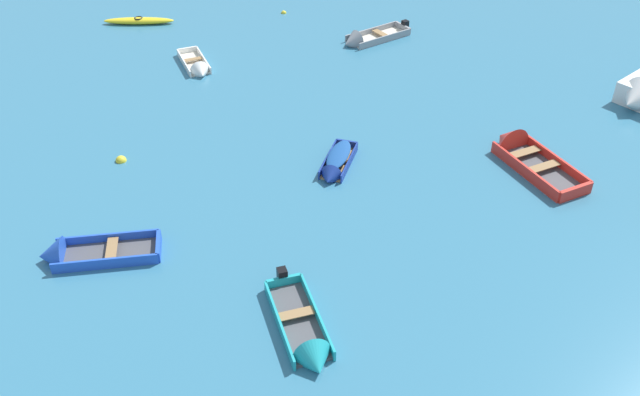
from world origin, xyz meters
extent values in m
cube|color=#4C4C51|center=(-5.75, 20.65, 0.05)|extent=(3.27, 2.25, 0.10)
cube|color=blue|center=(-5.51, 20.09, 0.19)|extent=(2.98, 1.32, 0.38)
cube|color=blue|center=(-5.99, 21.21, 0.19)|extent=(2.98, 1.32, 0.38)
cube|color=blue|center=(-4.28, 21.28, 0.19)|extent=(0.58, 1.15, 0.38)
cone|color=blue|center=(-7.29, 20.00, 0.21)|extent=(1.13, 1.36, 1.17)
cube|color=#937047|center=(-5.60, 20.72, 0.27)|extent=(0.73, 1.13, 0.03)
cube|color=beige|center=(-8.42, 33.98, 0.04)|extent=(2.20, 2.51, 0.08)
cube|color=white|center=(-8.04, 34.26, 0.16)|extent=(1.60, 2.10, 0.31)
cube|color=white|center=(-8.80, 33.69, 0.16)|extent=(1.60, 2.10, 0.31)
cube|color=white|center=(-9.20, 35.01, 0.16)|extent=(0.80, 0.63, 0.31)
cone|color=white|center=(-7.61, 32.90, 0.17)|extent=(1.08, 1.02, 0.91)
cube|color=#937047|center=(-8.50, 34.08, 0.22)|extent=(0.84, 0.72, 0.03)
cube|color=#4C4C51|center=(0.86, 19.36, 0.05)|extent=(2.49, 3.13, 0.09)
cube|color=teal|center=(1.33, 19.65, 0.18)|extent=(1.74, 2.73, 0.37)
cube|color=teal|center=(0.39, 19.06, 0.18)|extent=(1.74, 2.73, 0.37)
cube|color=teal|center=(0.02, 20.70, 0.18)|extent=(0.97, 0.67, 0.37)
cone|color=teal|center=(1.74, 17.95, 0.20)|extent=(1.28, 1.18, 1.05)
cube|color=#937047|center=(0.77, 19.50, 0.26)|extent=(1.01, 0.80, 0.03)
cube|color=black|center=(-0.05, 20.81, 0.31)|extent=(0.40, 0.40, 0.51)
cube|color=beige|center=(-0.63, 39.08, 0.04)|extent=(2.84, 3.04, 0.09)
cube|color=gray|center=(-0.19, 38.70, 0.17)|extent=(2.17, 2.49, 0.34)
cube|color=gray|center=(-1.06, 39.45, 0.17)|extent=(2.17, 2.49, 0.34)
cube|color=gray|center=(0.43, 40.30, 0.17)|extent=(0.92, 0.82, 0.34)
cone|color=gray|center=(-1.73, 37.81, 0.19)|extent=(1.31, 1.28, 1.10)
cube|color=#937047|center=(-0.52, 39.20, 0.24)|extent=(0.99, 0.93, 0.03)
cube|color=black|center=(0.52, 40.40, 0.29)|extent=(0.42, 0.42, 0.48)
cube|color=#99754C|center=(0.09, 27.49, 0.04)|extent=(0.86, 2.29, 0.08)
cube|color=navy|center=(0.50, 27.48, 0.17)|extent=(0.14, 2.36, 0.34)
cube|color=navy|center=(-0.33, 27.51, 0.17)|extent=(0.14, 2.36, 0.34)
cube|color=navy|center=(0.13, 28.67, 0.17)|extent=(0.82, 0.12, 0.34)
cone|color=navy|center=(0.04, 26.26, 0.19)|extent=(0.82, 0.57, 0.80)
cube|color=#937047|center=(0.09, 27.61, 0.24)|extent=(0.75, 0.27, 0.03)
ellipsoid|color=#19478C|center=(0.09, 27.49, 0.42)|extent=(0.82, 2.09, 0.25)
ellipsoid|color=yellow|center=(-13.10, 37.76, 0.16)|extent=(3.68, 1.55, 0.33)
torus|color=black|center=(-13.10, 37.76, 0.31)|extent=(0.55, 0.55, 0.07)
cube|color=#4C4C51|center=(7.33, 28.93, 0.06)|extent=(3.35, 3.57, 0.11)
cube|color=red|center=(6.78, 28.45, 0.23)|extent=(2.48, 2.85, 0.45)
cube|color=red|center=(7.88, 29.41, 0.23)|extent=(2.48, 2.85, 0.45)
cube|color=red|center=(8.53, 27.53, 0.23)|extent=(1.18, 1.05, 0.45)
cone|color=red|center=(6.07, 30.38, 0.25)|extent=(1.61, 1.55, 1.40)
cube|color=#937047|center=(7.45, 28.78, 0.32)|extent=(1.24, 1.14, 0.03)
cube|color=#937047|center=(6.75, 29.60, 0.32)|extent=(1.24, 1.14, 0.03)
cone|color=white|center=(11.05, 34.47, 0.51)|extent=(2.08, 1.96, 1.66)
sphere|color=yellow|center=(-6.19, 41.06, 0.00)|extent=(0.29, 0.29, 0.29)
sphere|color=yellow|center=(-7.88, 25.66, 0.00)|extent=(0.41, 0.41, 0.41)
camera|label=1|loc=(4.92, 6.17, 14.62)|focal=39.54mm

